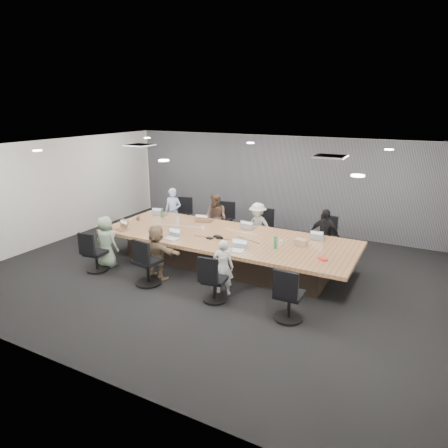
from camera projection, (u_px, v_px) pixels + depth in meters
The scene contains 40 objects.
floor at pixel (216, 272), 9.12m from camera, with size 10.00×8.00×0.00m, color black.
ceiling at pixel (215, 149), 8.31m from camera, with size 10.00×8.00×0.00m, color white.
wall_back at pixel (279, 183), 12.10m from camera, with size 10.00×2.80×0.00m, color beige.
wall_front at pixel (70, 283), 5.33m from camera, with size 10.00×2.80×0.00m, color beige.
wall_left at pixel (56, 191), 10.95m from camera, with size 8.00×2.80×0.00m, color beige.
curtain at pixel (278, 183), 12.03m from camera, with size 9.80×0.04×2.80m, color slate.
conference_table at pixel (226, 249), 9.42m from camera, with size 6.00×2.20×0.74m.
chair_0 at pixel (180, 218), 11.95m from camera, with size 0.56×0.56×0.82m, color black, non-canonical shape.
chair_1 at pixel (222, 224), 11.31m from camera, with size 0.59×0.59×0.87m, color black, non-canonical shape.
chair_2 at pixel (262, 231), 10.77m from camera, with size 0.53×0.53×0.78m, color black, non-canonical shape.
chair_3 at pixel (327, 241), 9.98m from camera, with size 0.55×0.55×0.81m, color black, non-canonical shape.
chair_4 at pixel (96, 256), 9.09m from camera, with size 0.50×0.50×0.73m, color black, non-canonical shape.
chair_5 at pixel (148, 265), 8.42m from camera, with size 0.59×0.59×0.87m, color black, non-canonical shape.
chair_6 at pixel (215, 283), 7.71m from camera, with size 0.50×0.50×0.74m, color black, non-canonical shape.
chair_7 at pixel (289, 299), 7.02m from camera, with size 0.55×0.55×0.81m, color black, non-canonical shape.
person_0 at pixel (173, 212), 11.57m from camera, with size 0.50×0.33×1.38m, color #ADC4F0.
laptop_0 at pixel (162, 214), 11.09m from camera, with size 0.32×0.22×0.02m, color #B2B2B7.
person_1 at pixel (216, 218), 10.94m from camera, with size 0.67×0.52×1.37m, color brown.
laptop_1 at pixel (206, 221), 10.45m from camera, with size 0.34×0.24×0.02m, color #8C6647.
person_2 at pixel (258, 226), 10.40m from camera, with size 0.81×0.47×1.26m, color #B6BEB4.
laptop_2 at pixel (249, 228), 9.90m from camera, with size 0.36×0.24×0.02m, color #B2B2B7.
person_3 at pixel (324, 235), 9.61m from camera, with size 0.77×0.32×1.31m, color black.
laptop_3 at pixel (318, 238), 9.12m from camera, with size 0.30×0.20×0.02m, color #B2B2B7.
person_4 at pixel (106, 242), 9.32m from camera, with size 0.59×0.39×1.22m, color #8CAC8C.
laptop_4 at pixel (122, 230), 9.75m from camera, with size 0.30×0.20×0.02m, color #8C6647.
person_5 at pixel (157, 252), 8.66m from camera, with size 1.13×0.36×1.22m, color #7D6449.
laptop_5 at pixel (172, 239), 9.09m from camera, with size 0.34×0.23×0.02m, color #B2B2B7.
person_6 at pixel (223, 267), 7.94m from camera, with size 0.42×0.28×1.16m, color silver.
laptop_6 at pixel (236, 250), 8.36m from camera, with size 0.35×0.24×0.02m, color #B2B2B7.
bottle_green_left at pixel (162, 213), 10.78m from camera, with size 0.06×0.06×0.22m, color #2F7740.
bottle_green_right at pixel (275, 243), 8.45m from camera, with size 0.08×0.08×0.27m, color #2F7740.
bottle_clear at pixel (178, 222), 10.00m from camera, with size 0.07×0.07×0.24m, color silver.
cup_white_far at pixel (203, 229), 9.68m from camera, with size 0.08×0.08×0.10m, color white.
cup_white_near at pixel (281, 242), 8.73m from camera, with size 0.08×0.08×0.09m, color white.
mug_brown at pixel (138, 218), 10.54m from camera, with size 0.09×0.09×0.11m, color brown.
mic_left at pixel (210, 238), 9.11m from camera, with size 0.15×0.10×0.03m, color black.
mic_right at pixel (217, 236), 9.22m from camera, with size 0.17×0.11×0.03m, color black.
stapler at pixel (220, 238), 9.08m from camera, with size 0.15×0.04×0.06m, color black.
canvas_bag at pixel (301, 242), 8.66m from camera, with size 0.26×0.16×0.14m, color tan.
snack_packet at pixel (323, 259), 7.86m from camera, with size 0.17×0.11×0.04m, color red.
Camera 1 is at (4.10, -7.34, 3.70)m, focal length 32.00 mm.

